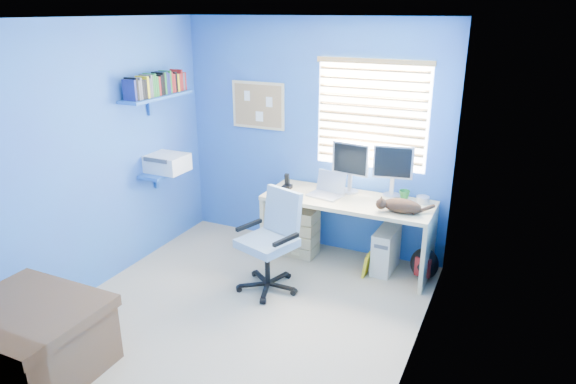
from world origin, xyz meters
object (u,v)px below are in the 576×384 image
at_px(cat, 402,206).
at_px(tower_pc, 386,250).
at_px(desk, 347,232).
at_px(laptop, 325,186).
at_px(office_chair, 271,253).

xyz_separation_m(cat, tower_pc, (-0.16, 0.18, -0.58)).
height_order(desk, cat, cat).
relative_size(laptop, office_chair, 0.34).
relative_size(desk, office_chair, 1.79).
bearing_deg(office_chair, cat, 29.94).
xyz_separation_m(laptop, cat, (0.82, -0.11, -0.04)).
xyz_separation_m(laptop, tower_pc, (0.66, 0.07, -0.62)).
bearing_deg(laptop, office_chair, -98.82).
xyz_separation_m(tower_pc, office_chair, (-0.92, -0.81, 0.13)).
height_order(desk, office_chair, office_chair).
bearing_deg(office_chair, tower_pc, 41.38).
height_order(laptop, office_chair, office_chair).
relative_size(desk, tower_pc, 3.82).
relative_size(desk, cat, 4.67).
bearing_deg(desk, tower_pc, 7.02).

